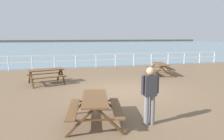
{
  "coord_description": "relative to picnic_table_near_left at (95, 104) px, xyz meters",
  "views": [
    {
      "loc": [
        -3.11,
        -8.93,
        2.48
      ],
      "look_at": [
        -0.41,
        1.19,
        0.8
      ],
      "focal_mm": 33.41,
      "sensor_mm": 36.0,
      "label": 1
    }
  ],
  "objects": [
    {
      "name": "visitor",
      "position": [
        1.47,
        -0.49,
        0.36
      ],
      "size": [
        0.53,
        0.23,
        1.66
      ],
      "rotation": [
        0.0,
        0.0,
        1.55
      ],
      "color": "slate",
      "rests_on": "ground"
    },
    {
      "name": "ground_plane",
      "position": [
        2.1,
        3.28,
        -0.68
      ],
      "size": [
        30.0,
        24.0,
        0.2
      ],
      "primitive_type": "cube",
      "color": "brown"
    },
    {
      "name": "seaward_railing",
      "position": [
        2.1,
        11.03,
        0.15
      ],
      "size": [
        23.07,
        0.07,
        1.08
      ],
      "color": "white",
      "rests_on": "ground"
    },
    {
      "name": "picnic_table_near_right",
      "position": [
        -1.58,
        5.74,
        0.0
      ],
      "size": [
        2.12,
        1.91,
        0.8
      ],
      "rotation": [
        0.0,
        0.0,
        0.25
      ],
      "color": "brown",
      "rests_on": "ground"
    },
    {
      "name": "distant_shoreline",
      "position": [
        2.1,
        99.03,
        -0.58
      ],
      "size": [
        142.0,
        6.0,
        1.8
      ],
      "primitive_type": "cube",
      "color": "#4C4C47",
      "rests_on": "ground"
    },
    {
      "name": "picnic_table_mid_centre",
      "position": [
        5.43,
        6.41,
        0.0
      ],
      "size": [
        1.83,
        2.06,
        0.8
      ],
      "rotation": [
        0.0,
        0.0,
        1.37
      ],
      "color": "brown",
      "rests_on": "ground"
    },
    {
      "name": "picnic_table_near_left",
      "position": [
        0.0,
        0.0,
        0.0
      ],
      "size": [
        1.8,
        2.03,
        0.8
      ],
      "rotation": [
        0.0,
        0.0,
        1.4
      ],
      "color": "brown",
      "rests_on": "ground"
    },
    {
      "name": "sea_band",
      "position": [
        2.1,
        56.03,
        -0.58
      ],
      "size": [
        142.0,
        90.0,
        0.01
      ],
      "primitive_type": "cube",
      "color": "gray",
      "rests_on": "ground"
    }
  ]
}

